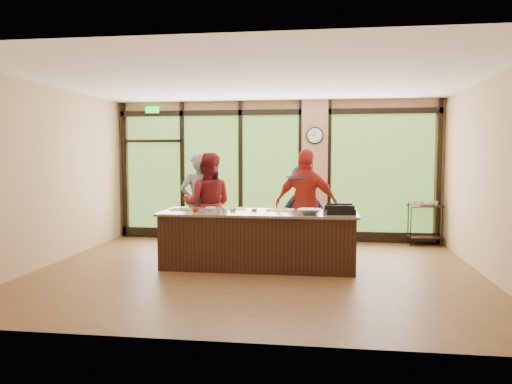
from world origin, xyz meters
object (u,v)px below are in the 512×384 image
(cook_right, at_px, (303,212))
(flower_stand, at_px, (205,229))
(island_base, at_px, (258,241))
(roasting_pan, at_px, (339,211))
(bar_cart, at_px, (425,219))
(cook_left, at_px, (199,204))

(cook_right, height_order, flower_stand, cook_right)
(island_base, relative_size, roasting_pan, 6.82)
(island_base, xyz_separation_m, roasting_pan, (1.30, -0.12, 0.52))
(bar_cart, bearing_deg, cook_right, -154.12)
(roasting_pan, bearing_deg, bar_cart, 44.20)
(cook_right, xyz_separation_m, flower_stand, (-1.98, 0.80, -0.47))
(cook_right, bearing_deg, flower_stand, -30.40)
(cook_left, bearing_deg, island_base, 123.18)
(cook_left, relative_size, roasting_pan, 4.14)
(roasting_pan, xyz_separation_m, flower_stand, (-2.59, 1.76, -0.60))
(cook_right, distance_m, roasting_pan, 1.14)
(roasting_pan, relative_size, flower_stand, 0.64)
(island_base, xyz_separation_m, bar_cart, (3.10, 2.45, 0.10))
(cook_right, bearing_deg, island_base, 42.02)
(cook_right, relative_size, bar_cart, 1.82)
(cook_left, xyz_separation_m, cook_right, (1.90, 0.01, -0.11))
(island_base, distance_m, roasting_pan, 1.41)
(island_base, relative_size, cook_right, 1.88)
(cook_left, relative_size, cook_right, 1.14)
(roasting_pan, height_order, bar_cart, roasting_pan)
(flower_stand, relative_size, bar_cart, 0.79)
(cook_left, distance_m, bar_cart, 4.62)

